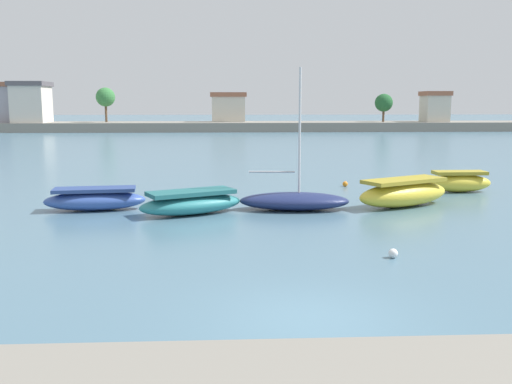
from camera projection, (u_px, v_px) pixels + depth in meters
The scene contains 9 objects.
ground_plane at pixel (311, 320), 12.03m from camera, with size 400.00×400.00×0.00m, color slate.
moored_boat_1 at pixel (95, 200), 24.14m from camera, with size 4.35×1.88×0.96m.
moored_boat_2 at pixel (191, 203), 23.29m from camera, with size 4.65×3.34×0.98m.
moored_boat_3 at pixel (294, 201), 24.25m from camera, with size 4.79×2.20×5.97m.
moored_boat_4 at pixel (404, 193), 25.02m from camera, with size 5.07×3.67×1.23m.
moored_boat_5 at pixel (459, 182), 29.04m from camera, with size 3.30×1.23×1.08m.
mooring_buoy_0 at pixel (393, 253), 16.77m from camera, with size 0.28×0.28×0.28m, color white.
mooring_buoy_2 at pixel (345, 184), 30.97m from camera, with size 0.29×0.29×0.29m, color orange.
distant_shoreline at pixel (214, 120), 90.66m from camera, with size 106.85×9.30×7.67m.
Camera 1 is at (-1.73, -11.38, 4.54)m, focal length 39.98 mm.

